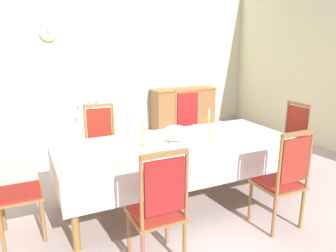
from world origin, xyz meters
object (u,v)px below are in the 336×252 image
chair_south_a (159,208)px  soup_tureen (175,133)px  bowl_near_right (161,155)px  candlestick_west (143,133)px  chair_north_b (190,129)px  chair_north_a (102,143)px  dining_table (177,147)px  chair_head_east (289,139)px  spoon_secondary (148,158)px  mounted_clock (48,33)px  candlestick_east (209,126)px  bowl_near_left (128,161)px  bowl_far_right (193,151)px  bowl_far_left (197,127)px  chair_head_west (10,185)px  sideboard (183,108)px  spoon_primary (115,164)px

chair_south_a → soup_tureen: chair_south_a is taller
bowl_near_right → candlestick_west: bearing=95.8°
chair_south_a → chair_north_b: 2.38m
chair_north_a → soup_tureen: chair_north_a is taller
candlestick_west → dining_table: bearing=-0.0°
dining_table → chair_head_east: (1.78, 0.00, -0.14)m
spoon_secondary → mounted_clock: size_ratio=0.59×
candlestick_west → candlestick_east: size_ratio=1.11×
candlestick_west → bowl_near_left: candlestick_west is taller
chair_head_east → bowl_far_right: 1.87m
soup_tureen → bowl_far_left: soup_tureen is taller
bowl_near_left → spoon_secondary: bearing=6.5°
chair_head_west → bowl_far_left: bearing=100.7°
dining_table → mounted_clock: mounted_clock is taller
chair_south_a → bowl_far_right: chair_south_a is taller
chair_north_a → bowl_far_left: 1.31m
sideboard → bowl_near_right: bearing=58.8°
bowl_far_left → soup_tureen: bearing=-141.2°
soup_tureen → chair_head_east: bearing=0.0°
spoon_secondary → bowl_far_left: bearing=23.2°
bowl_far_left → spoon_primary: (-1.37, -0.81, -0.01)m
bowl_near_left → bowl_far_right: size_ratio=1.14×
spoon_secondary → bowl_far_right: bearing=-20.3°
chair_head_east → candlestick_east: bearing=90.0°
chair_north_a → chair_north_b: (1.38, 0.01, 0.04)m
bowl_near_right → spoon_secondary: size_ratio=1.04×
soup_tureen → bowl_near_right: soup_tureen is taller
chair_south_a → bowl_near_right: 0.67m
candlestick_west → bowl_near_left: (-0.30, -0.41, -0.13)m
chair_head_east → chair_north_b: bearing=47.5°
chair_south_a → candlestick_east: size_ratio=3.12×
dining_table → bowl_near_left: 0.84m
candlestick_west → chair_head_east: bearing=0.0°
bowl_far_right → chair_head_west: bearing=166.5°
bowl_far_left → dining_table: bearing=-139.8°
soup_tureen → spoon_secondary: size_ratio=1.55×
soup_tureen → dining_table: bearing=-0.0°
dining_table → spoon_secondary: size_ratio=15.85×
candlestick_east → chair_north_a: bearing=138.4°
spoon_secondary → candlestick_west: bearing=62.1°
bowl_near_right → bowl_far_left: size_ratio=1.23×
bowl_near_right → spoon_primary: 0.47m
chair_head_east → bowl_far_left: 1.36m
bowl_near_right → soup_tureen: bearing=48.3°
chair_head_west → spoon_primary: size_ratio=6.65×
bowl_far_left → spoon_primary: 1.60m
candlestick_east → bowl_near_right: size_ratio=1.94×
dining_table → chair_north_a: (-0.66, 0.97, -0.14)m
chair_south_a → spoon_primary: (-0.20, 0.59, 0.21)m
dining_table → sideboard: bearing=60.9°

